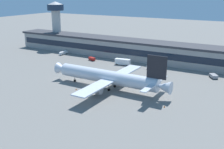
{
  "coord_description": "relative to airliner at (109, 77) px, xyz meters",
  "views": [
    {
      "loc": [
        65.84,
        -91.43,
        39.33
      ],
      "look_at": [
        10.28,
        5.0,
        5.0
      ],
      "focal_mm": 43.74,
      "sensor_mm": 36.0,
      "label": 1
    }
  ],
  "objects": [
    {
      "name": "terminal_building",
      "position": [
        -11.18,
        53.22,
        0.58
      ],
      "size": [
        176.43,
        15.36,
        11.25
      ],
      "color": "#9E9993",
      "rests_on": "ground_plane"
    },
    {
      "name": "control_tower",
      "position": [
        -76.3,
        56.26,
        14.99
      ],
      "size": [
        11.43,
        11.43,
        32.19
      ],
      "color": "#B7B7B2",
      "rests_on": "ground_plane"
    },
    {
      "name": "ground_plane",
      "position": [
        -11.18,
        -1.0,
        -5.07
      ],
      "size": [
        600.0,
        600.0,
        0.0
      ],
      "primitive_type": "plane",
      "color": "slate"
    },
    {
      "name": "airliner",
      "position": [
        0.0,
        0.0,
        0.0
      ],
      "size": [
        54.06,
        46.01,
        16.59
      ],
      "color": "silver",
      "rests_on": "ground_plane"
    },
    {
      "name": "traffic_cone_1",
      "position": [
        -11.06,
        -8.12,
        -4.71
      ],
      "size": [
        0.57,
        0.57,
        0.71
      ],
      "primitive_type": "cone",
      "color": "#F2590C",
      "rests_on": "ground_plane"
    },
    {
      "name": "follow_me_car",
      "position": [
        -33.3,
        36.48,
        -3.98
      ],
      "size": [
        4.78,
        3.25,
        1.85
      ],
      "color": "red",
      "rests_on": "ground_plane"
    },
    {
      "name": "belt_loader",
      "position": [
        -57.9,
        40.22,
        -3.92
      ],
      "size": [
        2.13,
        6.41,
        1.95
      ],
      "color": "white",
      "rests_on": "ground_plane"
    },
    {
      "name": "pushback_tractor",
      "position": [
        35.21,
        36.92,
        -4.02
      ],
      "size": [
        4.77,
        5.45,
        1.75
      ],
      "color": "gray",
      "rests_on": "ground_plane"
    },
    {
      "name": "traffic_cone_0",
      "position": [
        26.58,
        -6.78,
        -4.71
      ],
      "size": [
        0.58,
        0.58,
        0.72
      ],
      "primitive_type": "cone",
      "color": "#F2590C",
      "rests_on": "ground_plane"
    },
    {
      "name": "fuel_truck",
      "position": [
        -13.07,
        36.64,
        -3.19
      ],
      "size": [
        8.7,
        3.9,
        3.35
      ],
      "color": "white",
      "rests_on": "ground_plane"
    },
    {
      "name": "baggage_tug",
      "position": [
        3.86,
        35.33,
        -3.99
      ],
      "size": [
        4.11,
        3.6,
        1.85
      ],
      "color": "white",
      "rests_on": "ground_plane"
    }
  ]
}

